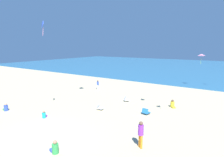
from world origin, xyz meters
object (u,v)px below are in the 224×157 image
at_px(beach_chair_near_camera, 100,107).
at_px(person_4, 173,105).
at_px(beach_chair_far_left, 126,99).
at_px(person_5, 44,115).
at_px(person_3, 141,133).
at_px(kite_blue, 43,25).
at_px(person_1, 55,148).
at_px(person_0, 6,108).
at_px(person_2, 98,84).
at_px(beach_chair_mid_beach, 146,112).
at_px(kite_pink, 201,55).

relative_size(beach_chair_near_camera, person_4, 0.86).
relative_size(beach_chair_far_left, person_5, 1.21).
relative_size(person_3, kite_blue, 1.44).
xyz_separation_m(person_4, kite_blue, (-8.45, -8.91, 7.68)).
height_order(person_1, person_5, person_1).
bearing_deg(person_1, beach_chair_near_camera, -62.87).
height_order(person_4, kite_blue, kite_blue).
distance_m(person_0, person_3, 13.98).
height_order(beach_chair_far_left, beach_chair_near_camera, beach_chair_far_left).
height_order(person_2, person_4, person_2).
bearing_deg(beach_chair_near_camera, kite_blue, -130.36).
bearing_deg(beach_chair_mid_beach, person_5, 135.05).
height_order(beach_chair_far_left, kite_blue, kite_blue).
height_order(beach_chair_near_camera, person_4, person_4).
xyz_separation_m(person_2, kite_pink, (12.01, 9.57, 4.17)).
distance_m(person_4, kite_pink, 12.43).
xyz_separation_m(kite_blue, kite_pink, (9.18, 20.40, -3.02)).
relative_size(person_4, person_5, 1.24).
bearing_deg(beach_chair_far_left, person_2, 117.98).
distance_m(person_3, person_5, 9.25).
relative_size(beach_chair_far_left, kite_blue, 0.66).
bearing_deg(kite_pink, person_3, -90.57).
height_order(beach_chair_near_camera, kite_blue, kite_blue).
distance_m(person_5, kite_blue, 7.75).
xyz_separation_m(beach_chair_near_camera, person_3, (6.38, -4.14, 0.75)).
xyz_separation_m(person_5, kite_pink, (9.42, 20.65, 4.73)).
bearing_deg(person_0, beach_chair_near_camera, -141.52).
height_order(person_1, person_4, person_1).
relative_size(person_4, kite_pink, 0.53).
height_order(beach_chair_far_left, person_3, person_3).
bearing_deg(person_3, person_1, 164.80).
bearing_deg(beach_chair_mid_beach, kite_blue, 134.75).
relative_size(beach_chair_mid_beach, person_5, 1.13).
bearing_deg(person_4, person_2, -138.87).
xyz_separation_m(person_0, person_5, (4.70, 0.93, -0.04)).
bearing_deg(person_0, beach_chair_far_left, -128.90).
bearing_deg(person_2, person_3, -43.87).
bearing_deg(beach_chair_near_camera, person_4, 31.15).
relative_size(person_0, person_5, 1.18).
relative_size(beach_chair_mid_beach, person_4, 0.91).
distance_m(person_2, person_5, 11.40).
bearing_deg(person_5, kite_pink, -48.20).
distance_m(person_0, person_1, 10.17).
height_order(person_1, person_3, person_3).
height_order(beach_chair_far_left, person_1, person_1).
bearing_deg(person_3, beach_chair_far_left, 69.31).
relative_size(beach_chair_near_camera, person_2, 0.51).
xyz_separation_m(person_4, person_5, (-8.69, -9.16, -0.06)).
relative_size(beach_chair_near_camera, person_1, 0.85).
relative_size(beach_chair_mid_beach, person_1, 0.90).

